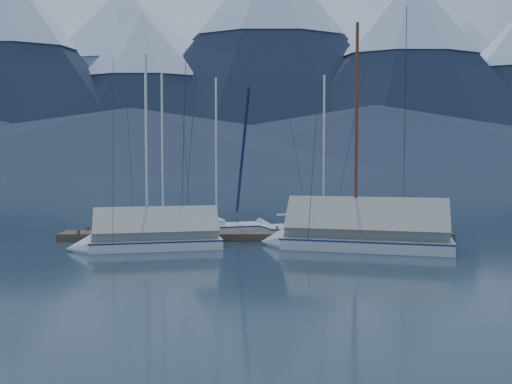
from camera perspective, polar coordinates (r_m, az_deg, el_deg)
ground at (r=23.20m, az=0.02°, el=-5.70°), size 1000.00×1000.00×0.00m
mountain_range at (r=397.24m, az=0.40°, el=11.10°), size 877.00×584.00×150.50m
dock at (r=25.17m, az=-0.00°, el=-4.76°), size 18.00×1.50×0.54m
mooring_posts at (r=25.14m, az=-1.14°, el=-4.21°), size 15.12×1.52×0.35m
sailboat_open_left at (r=27.81m, az=-8.80°, el=-3.95°), size 6.88×3.92×8.77m
sailboat_open_mid at (r=27.70m, az=-3.25°, el=-3.95°), size 6.74×3.59×8.58m
sailboat_open_right at (r=28.08m, az=7.94°, el=-3.88°), size 6.84×4.05×8.74m
sailboat_covered_near at (r=22.89m, az=10.00°, el=-4.58°), size 8.26×4.39×10.27m
sailboat_covered_far at (r=22.82m, az=-11.67°, el=-4.83°), size 6.49×3.14×8.75m
person at (r=26.49m, az=16.05°, el=-2.27°), size 0.54×0.66×1.58m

